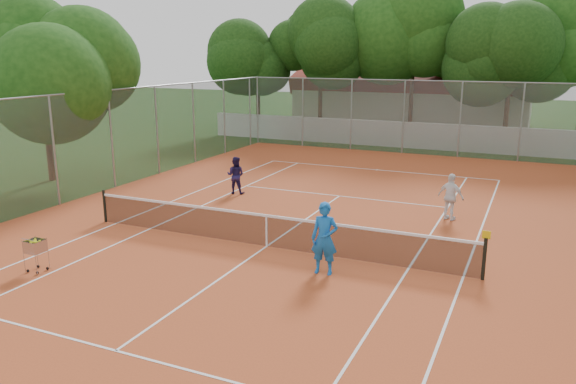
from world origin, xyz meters
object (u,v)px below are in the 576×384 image
at_px(clubhouse, 413,97).
at_px(player_near, 325,238).
at_px(tennis_net, 267,230).
at_px(ball_hopper, 36,254).
at_px(player_far_right, 451,197).
at_px(player_far_left, 236,175).

xyz_separation_m(clubhouse, player_near, (4.22, -30.21, -1.25)).
xyz_separation_m(tennis_net, clubhouse, (-2.00, 29.00, 1.69)).
height_order(clubhouse, ball_hopper, clubhouse).
distance_m(tennis_net, player_far_right, 6.59).
bearing_deg(tennis_net, player_far_left, 127.18).
bearing_deg(player_far_left, clubhouse, -103.94).
height_order(player_near, player_far_left, player_near).
distance_m(tennis_net, clubhouse, 29.12).
bearing_deg(ball_hopper, player_far_right, 64.21).
bearing_deg(player_far_left, ball_hopper, 76.82).
bearing_deg(tennis_net, ball_hopper, -137.68).
xyz_separation_m(clubhouse, player_far_right, (6.40, -24.10, -1.39)).
bearing_deg(player_far_left, tennis_net, 117.78).
relative_size(tennis_net, player_far_right, 7.56).
relative_size(player_near, player_far_right, 1.18).
distance_m(player_near, player_far_right, 6.49).
xyz_separation_m(tennis_net, player_far_left, (-3.90, 5.14, 0.25)).
xyz_separation_m(clubhouse, player_far_left, (-1.90, -23.86, -1.44)).
bearing_deg(player_far_left, player_far_right, 168.97).
bearing_deg(player_far_right, player_near, 91.32).
bearing_deg(clubhouse, player_far_right, -75.13).
distance_m(clubhouse, player_near, 30.53).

